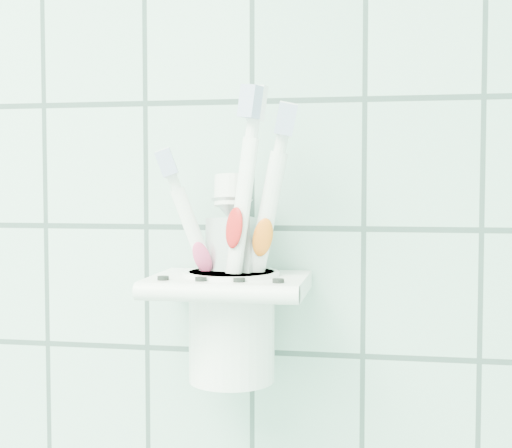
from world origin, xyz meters
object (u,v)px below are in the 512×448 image
at_px(holder_bracket, 229,286).
at_px(cup, 232,321).
at_px(toothbrush_pink, 242,251).
at_px(toothbrush_blue, 220,229).
at_px(toothbrush_orange, 237,234).
at_px(toothpaste_tube, 228,259).

xyz_separation_m(holder_bracket, cup, (0.00, 0.00, -0.03)).
bearing_deg(toothbrush_pink, toothbrush_blue, -134.25).
height_order(cup, toothbrush_orange, toothbrush_orange).
height_order(holder_bracket, toothbrush_blue, toothbrush_blue).
height_order(holder_bracket, cup, same).
bearing_deg(toothbrush_orange, toothbrush_pink, 50.51).
distance_m(holder_bracket, cup, 0.03).
xyz_separation_m(cup, toothbrush_pink, (0.01, 0.01, 0.05)).
height_order(toothbrush_pink, toothpaste_tube, toothbrush_pink).
bearing_deg(toothpaste_tube, cup, 103.16).
bearing_deg(toothbrush_pink, toothpaste_tube, -120.98).
xyz_separation_m(toothbrush_orange, toothpaste_tube, (-0.00, -0.02, -0.02)).
bearing_deg(toothbrush_pink, holder_bracket, -127.42).
bearing_deg(holder_bracket, toothbrush_orange, 68.20).
xyz_separation_m(toothbrush_pink, toothpaste_tube, (-0.01, -0.02, -0.00)).
relative_size(toothbrush_pink, toothbrush_blue, 0.82).
relative_size(toothbrush_pink, toothpaste_tube, 1.15).
distance_m(holder_bracket, toothbrush_blue, 0.05).
bearing_deg(toothbrush_pink, toothbrush_orange, -133.32).
relative_size(toothbrush_pink, toothbrush_orange, 0.86).
height_order(toothbrush_blue, toothpaste_tube, toothbrush_blue).
relative_size(cup, toothpaste_tube, 0.55).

